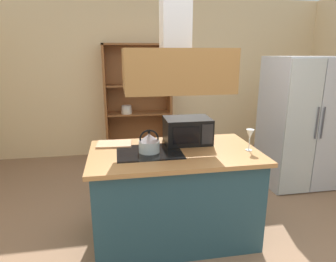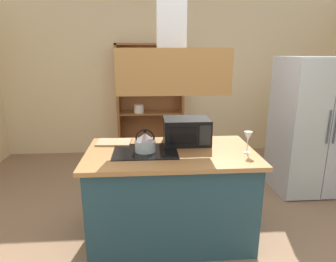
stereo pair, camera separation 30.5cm
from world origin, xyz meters
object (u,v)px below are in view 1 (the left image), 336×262
object	(u,v)px
refrigerator	(300,123)
dish_cabinet	(138,108)
cutting_board	(114,144)
microwave	(187,130)
kettle	(149,143)
wine_glass_on_counter	(250,135)

from	to	relation	value
refrigerator	dish_cabinet	world-z (taller)	dish_cabinet
cutting_board	microwave	bearing A→B (deg)	-4.31
refrigerator	microwave	xyz separation A→B (m)	(-1.75, -0.69, 0.15)
refrigerator	microwave	bearing A→B (deg)	-158.36
refrigerator	cutting_board	distance (m)	2.57
kettle	wine_glass_on_counter	world-z (taller)	kettle
cutting_board	kettle	bearing A→B (deg)	-41.56
kettle	cutting_board	size ratio (longest dim) A/B	0.63
dish_cabinet	microwave	bearing A→B (deg)	-81.25
microwave	wine_glass_on_counter	bearing A→B (deg)	-33.24
refrigerator	wine_glass_on_counter	distance (m)	1.61
dish_cabinet	kettle	distance (m)	2.46
cutting_board	wine_glass_on_counter	xyz separation A→B (m)	(1.26, -0.40, 0.14)
kettle	cutting_board	distance (m)	0.44
kettle	wine_glass_on_counter	distance (m)	0.94
microwave	cutting_board	bearing A→B (deg)	175.69
cutting_board	refrigerator	bearing A→B (deg)	14.37
dish_cabinet	cutting_board	world-z (taller)	dish_cabinet
dish_cabinet	microwave	distance (m)	2.26
dish_cabinet	cutting_board	distance (m)	2.21
refrigerator	wine_glass_on_counter	xyz separation A→B (m)	(-1.23, -1.03, 0.18)
cutting_board	wine_glass_on_counter	size ratio (longest dim) A/B	1.65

